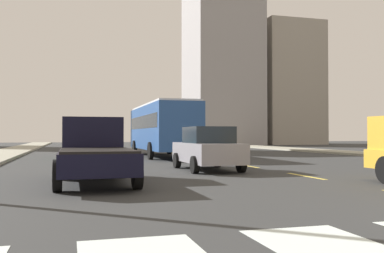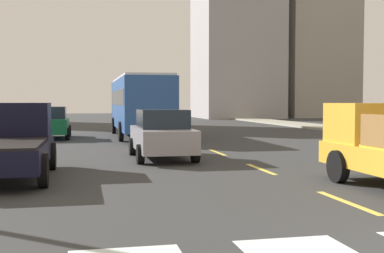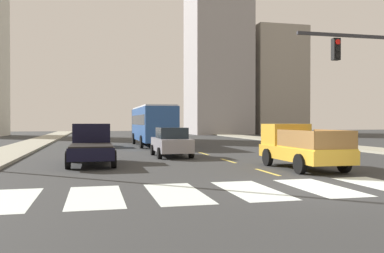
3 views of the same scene
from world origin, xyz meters
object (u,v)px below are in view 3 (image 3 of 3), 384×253
Objects in this scene: pickup_stakebed at (298,147)px; pickup_dark at (91,145)px; city_bus at (152,123)px; sedan_near_right at (171,142)px; sedan_mid at (94,136)px.

pickup_dark is at bearing 154.13° from pickup_stakebed.
sedan_near_right is (-0.38, -10.85, -1.09)m from city_bus.
sedan_mid is (-4.79, -0.20, -1.09)m from city_bus.
pickup_stakebed is 18.45m from city_bus.
sedan_near_right is (4.56, 3.19, -0.06)m from pickup_dark.
pickup_stakebed reaches higher than sedan_near_right.
pickup_dark reaches higher than sedan_near_right.
pickup_stakebed is 9.83m from pickup_dark.
sedan_mid and sedan_near_right have the same top height.
sedan_mid is 11.52m from sedan_near_right.
sedan_mid is at bearing 87.75° from pickup_dark.
sedan_near_right is at bearing -91.02° from city_bus.
pickup_dark is (-9.00, 3.94, -0.02)m from pickup_stakebed.
city_bus is at bearing 0.79° from sedan_mid.
city_bus is at bearing 90.15° from sedan_near_right.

